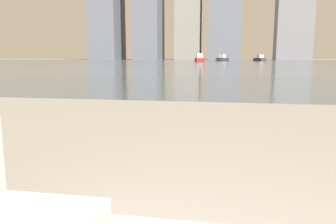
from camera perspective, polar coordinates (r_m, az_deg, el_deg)
The scene contains 5 objects.
harbor_water at distance 61.81m, azimuth 9.95°, elevation 8.55°, with size 180.00×110.00×0.01m.
harbor_boat_2 at distance 64.59m, azimuth 5.51°, elevation 9.20°, with size 2.24×4.51×1.62m.
harbor_boat_3 at distance 81.67m, azimuth 15.71°, elevation 8.92°, with size 2.78×4.21×1.50m.
harbor_boat_4 at distance 81.26m, azimuth 9.48°, elevation 9.17°, with size 3.13×4.41×1.57m.
skyline_tower_0 at distance 127.28m, azimuth -10.71°, elevation 18.64°, with size 9.87×13.75×42.76m.
Camera 1 is at (0.24, 0.20, 0.93)m, focal length 35.00 mm.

